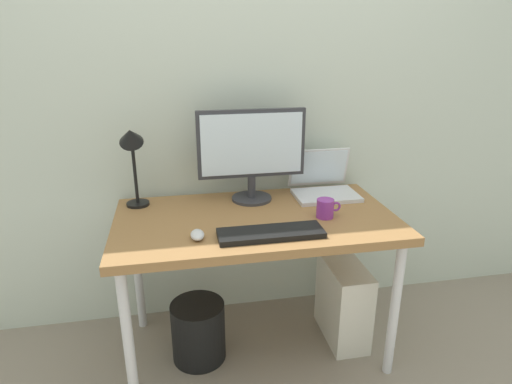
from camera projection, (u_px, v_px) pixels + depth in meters
name	position (u px, v px, depth m)	size (l,w,h in m)	color
ground_plane	(256.00, 346.00, 2.24)	(6.00, 6.00, 0.00)	gray
back_wall	(241.00, 79.00, 2.17)	(4.40, 0.04, 2.60)	silver
desk	(256.00, 230.00, 2.01)	(1.28, 0.70, 0.73)	olive
monitor	(252.00, 150.00, 2.11)	(0.53, 0.20, 0.46)	#333338
laptop	(323.00, 183.00, 2.26)	(0.32, 0.27, 0.23)	silver
desk_lamp	(132.00, 149.00, 2.00)	(0.11, 0.16, 0.42)	black
keyboard	(271.00, 233.00, 1.80)	(0.44, 0.14, 0.02)	black
mouse	(197.00, 235.00, 1.77)	(0.06, 0.09, 0.03)	silver
coffee_mug	(325.00, 208.00, 1.97)	(0.11, 0.08, 0.09)	purple
computer_tower	(343.00, 301.00, 2.25)	(0.18, 0.36, 0.42)	silver
wastebasket	(198.00, 331.00, 2.12)	(0.26, 0.26, 0.30)	black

